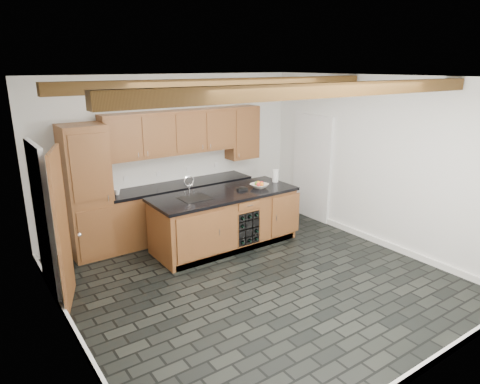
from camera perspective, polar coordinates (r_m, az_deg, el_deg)
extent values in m
plane|color=black|center=(6.24, 2.23, -11.59)|extent=(5.00, 5.00, 0.00)
plane|color=white|center=(7.80, -8.84, 4.96)|extent=(5.00, 0.00, 5.00)
plane|color=white|center=(4.71, -22.67, -3.92)|extent=(0.00, 5.00, 5.00)
plane|color=white|center=(7.46, 17.90, 3.82)|extent=(0.00, 5.00, 5.00)
plane|color=white|center=(5.50, 2.56, 15.05)|extent=(5.00, 5.00, 0.00)
cube|color=#4F3314|center=(4.61, 11.88, 13.18)|extent=(4.90, 0.15, 0.15)
cube|color=#4F3314|center=(5.99, -1.04, 14.23)|extent=(4.90, 0.15, 0.15)
cube|color=white|center=(5.32, -20.77, -17.66)|extent=(0.04, 5.00, 0.10)
cube|color=white|center=(7.84, 16.94, -5.86)|extent=(0.04, 5.00, 0.10)
cube|color=white|center=(4.81, 21.78, -21.82)|extent=(5.00, 0.04, 0.10)
cube|color=white|center=(6.05, -24.78, -3.56)|extent=(0.06, 0.94, 2.04)
cube|color=brown|center=(5.76, -22.63, -4.51)|extent=(0.31, 0.77, 2.00)
cube|color=white|center=(8.48, 9.55, 3.24)|extent=(0.06, 0.98, 2.04)
cube|color=black|center=(8.50, 9.66, 3.13)|extent=(0.02, 0.86, 1.96)
cube|color=brown|center=(7.05, -19.69, -0.02)|extent=(0.65, 0.60, 2.10)
cube|color=brown|center=(7.78, -7.71, -2.36)|extent=(2.60, 0.60, 0.88)
cube|color=black|center=(7.64, -7.84, 0.94)|extent=(2.64, 0.62, 0.05)
cube|color=white|center=(7.82, -8.90, 3.42)|extent=(2.60, 0.02, 0.52)
cube|color=brown|center=(7.51, -9.24, 7.80)|extent=(2.40, 0.35, 0.75)
cube|color=brown|center=(8.28, 0.24, 7.95)|extent=(0.60, 0.35, 1.00)
cube|color=brown|center=(7.19, -2.08, -3.81)|extent=(2.40, 0.90, 0.88)
cube|color=black|center=(7.04, -2.12, -0.27)|extent=(2.46, 0.96, 0.05)
cube|color=brown|center=(6.46, -5.23, -5.92)|extent=(0.80, 0.02, 0.70)
cube|color=brown|center=(7.37, 6.11, -3.05)|extent=(0.60, 0.02, 0.70)
cube|color=black|center=(7.06, 0.53, -4.55)|extent=(0.42, 0.30, 0.56)
cylinder|color=black|center=(6.93, -0.23, -4.35)|extent=(0.07, 0.26, 0.07)
cylinder|color=black|center=(6.88, -0.23, -3.26)|extent=(0.07, 0.26, 0.07)
cylinder|color=black|center=(7.03, 1.65, -2.81)|extent=(0.07, 0.26, 0.07)
cylinder|color=black|center=(7.03, -0.22, -6.48)|extent=(0.07, 0.26, 0.07)
cylinder|color=black|center=(6.96, 0.72, -3.03)|extent=(0.07, 0.26, 0.07)
cylinder|color=black|center=(7.11, 0.71, -6.22)|extent=(0.07, 0.26, 0.07)
cylinder|color=black|center=(7.13, 1.63, -4.93)|extent=(0.07, 0.26, 0.07)
cylinder|color=black|center=(7.18, 1.62, -5.97)|extent=(0.07, 0.26, 0.07)
cube|color=black|center=(6.77, -6.03, -0.88)|extent=(0.45, 0.40, 0.02)
cylinder|color=silver|center=(6.89, -6.79, 0.33)|extent=(0.02, 0.02, 0.20)
torus|color=silver|center=(6.85, -6.83, 1.45)|extent=(0.18, 0.02, 0.18)
cylinder|color=silver|center=(6.87, -7.36, -0.26)|extent=(0.02, 0.02, 0.08)
cylinder|color=silver|center=(6.94, -6.19, -0.04)|extent=(0.02, 0.02, 0.08)
cube|color=black|center=(7.16, 0.29, 0.39)|extent=(0.18, 0.12, 0.04)
cylinder|color=black|center=(7.15, 0.29, 0.59)|extent=(0.11, 0.11, 0.01)
imported|color=beige|center=(7.30, 2.59, 0.83)|extent=(0.36, 0.36, 0.07)
sphere|color=red|center=(7.32, 2.91, 1.18)|extent=(0.07, 0.07, 0.07)
sphere|color=orange|center=(7.33, 2.47, 1.22)|extent=(0.07, 0.07, 0.07)
sphere|color=#5B8A25|center=(7.29, 2.21, 1.12)|extent=(0.07, 0.07, 0.07)
sphere|color=red|center=(7.24, 2.48, 1.02)|extent=(0.07, 0.07, 0.07)
sphere|color=orange|center=(7.26, 2.92, 1.05)|extent=(0.07, 0.07, 0.07)
cylinder|color=white|center=(7.68, 4.74, 2.16)|extent=(0.11, 0.11, 0.22)
imported|color=white|center=(7.18, -16.07, -0.01)|extent=(0.11, 0.11, 0.09)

